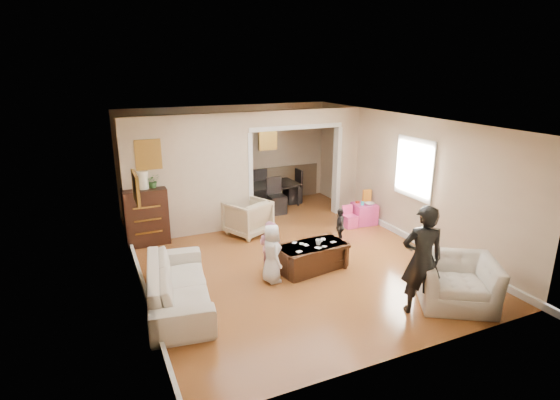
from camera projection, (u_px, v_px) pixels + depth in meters
name	position (u px, v px, depth m)	size (l,w,h in m)	color
floor	(284.00, 254.00, 8.61)	(7.00, 7.00, 0.00)	#A25C29
partition_left	(190.00, 176.00, 9.27)	(2.75, 0.18, 2.60)	#C9B593
partition_right	(345.00, 161.00, 10.77)	(0.55, 0.18, 2.60)	#C9B593
partition_header	(295.00, 117.00, 9.90)	(2.22, 0.18, 0.35)	#C9B593
window_pane	(415.00, 168.00, 8.88)	(0.03, 0.95, 1.10)	white
framed_art_partition	(148.00, 155.00, 8.70)	(0.45, 0.03, 0.55)	brown
framed_art_sofa_wall	(136.00, 188.00, 6.50)	(0.03, 0.55, 0.40)	brown
framed_art_alcove	(268.00, 139.00, 11.55)	(0.45, 0.03, 0.55)	brown
sofa	(178.00, 284.00, 6.71)	(2.25, 0.88, 0.66)	beige
armchair_back	(248.00, 217.00, 9.52)	(0.82, 0.84, 0.77)	tan
armchair_front	(456.00, 282.00, 6.72)	(1.13, 0.99, 0.73)	beige
dresser	(146.00, 216.00, 8.96)	(0.85, 0.48, 1.18)	black
table_lamp	(143.00, 180.00, 8.74)	(0.22, 0.22, 0.36)	#F9F3CB
potted_plant	(153.00, 181.00, 8.83)	(0.26, 0.22, 0.29)	#3A682E
coffee_table	(312.00, 257.00, 7.92)	(1.24, 0.62, 0.47)	#3A1E12
coffee_cup	(318.00, 242.00, 7.83)	(0.11, 0.11, 0.10)	silver
play_table	(364.00, 213.00, 10.22)	(0.49, 0.49, 0.47)	#DD3A93
cereal_box	(367.00, 196.00, 10.25)	(0.20, 0.07, 0.30)	yellow
cyan_cup	(362.00, 203.00, 10.06)	(0.08, 0.08, 0.08)	#28C7C9
toy_block	(357.00, 202.00, 10.21)	(0.08, 0.06, 0.05)	red
play_bowl	(370.00, 204.00, 10.06)	(0.22, 0.22, 0.05)	silver
dining_table	(267.00, 195.00, 11.46)	(1.67, 0.93, 0.59)	black
adult_person	(422.00, 260.00, 6.36)	(0.61, 0.40, 1.68)	black
child_kneel_a	(272.00, 253.00, 7.37)	(0.50, 0.33, 1.02)	silver
child_kneel_b	(270.00, 245.00, 7.84)	(0.44, 0.35, 0.91)	pink
child_toddler	(340.00, 227.00, 8.94)	(0.46, 0.19, 0.79)	black
craft_papers	(313.00, 244.00, 7.86)	(0.87, 0.51, 0.00)	white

